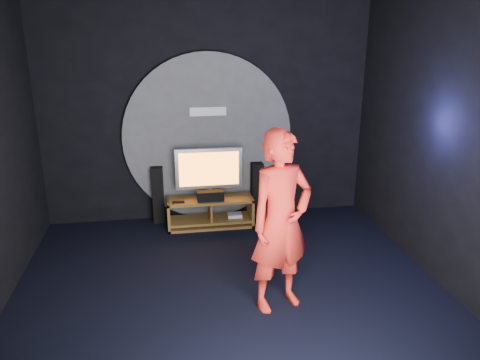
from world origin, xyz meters
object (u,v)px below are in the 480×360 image
object	(u,v)px
tower_speaker_right	(257,190)
subwoofer	(270,218)
media_console	(211,214)
tv	(209,171)
player	(281,222)
tower_speaker_left	(158,195)

from	to	relation	value
tower_speaker_right	subwoofer	distance (m)	0.54
tower_speaker_right	subwoofer	size ratio (longest dim) A/B	3.04
media_console	tv	world-z (taller)	tv
tower_speaker_right	player	xyz separation A→B (m)	(-0.25, -2.53, 0.54)
tower_speaker_right	player	size ratio (longest dim) A/B	0.45
media_console	tv	xyz separation A→B (m)	(-0.01, 0.07, 0.67)
media_console	subwoofer	distance (m)	0.91
subwoofer	tower_speaker_left	bearing A→B (deg)	163.78
media_console	tower_speaker_right	bearing A→B (deg)	17.75
tv	subwoofer	bearing A→B (deg)	-15.87
tv	player	distance (m)	2.41
subwoofer	player	size ratio (longest dim) A/B	0.15
media_console	player	size ratio (longest dim) A/B	0.66
tv	media_console	bearing A→B (deg)	-83.67
tv	tower_speaker_left	size ratio (longest dim) A/B	1.13
tower_speaker_right	player	world-z (taller)	player
tower_speaker_left	tower_speaker_right	bearing A→B (deg)	-1.93
tower_speaker_left	tower_speaker_right	size ratio (longest dim) A/B	1.00
tower_speaker_left	subwoofer	world-z (taller)	tower_speaker_left
tv	player	size ratio (longest dim) A/B	0.51
tv	tower_speaker_right	distance (m)	0.90
media_console	subwoofer	size ratio (longest dim) A/B	4.43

